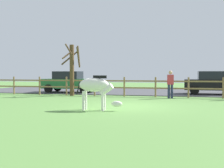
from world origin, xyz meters
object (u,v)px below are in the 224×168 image
parked_car_black (214,83)px  visitor_left_of_tree (170,83)px  zebra (96,87)px  parked_car_green (70,82)px  bare_tree (72,67)px

parked_car_black → visitor_left_of_tree: visitor_left_of_tree is taller
zebra → parked_car_green: bearing=118.2°
parked_car_green → visitor_left_of_tree: (7.51, -2.85, 0.06)m
bare_tree → visitor_left_of_tree: size_ratio=2.08×
parked_car_green → parked_car_black: bearing=2.9°
zebra → visitor_left_of_tree: (2.73, 6.04, -0.02)m
zebra → parked_car_black: (5.52, 9.41, -0.08)m
bare_tree → zebra: size_ratio=1.76×
bare_tree → parked_car_green: (-1.13, 2.30, -1.02)m
bare_tree → parked_car_black: size_ratio=0.85×
parked_car_green → visitor_left_of_tree: visitor_left_of_tree is taller
parked_car_green → visitor_left_of_tree: 8.03m
bare_tree → parked_car_green: bearing=116.3°
parked_car_black → parked_car_green: bearing=-177.1°
bare_tree → parked_car_black: 9.64m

